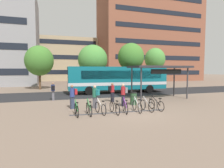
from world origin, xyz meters
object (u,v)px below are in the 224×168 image
(parked_bicycle_black_7, at_px, (156,105))
(commuter_red_pack_2, at_px, (73,95))
(transit_shelter, at_px, (160,68))
(commuter_black_pack_0, at_px, (53,90))
(commuter_grey_pack_1, at_px, (124,93))
(city_bus, at_px, (117,78))
(trash_bin, at_px, (133,98))
(parked_bicycle_silver_6, at_px, (147,105))
(street_tree_1, at_px, (155,59))
(street_tree_3, at_px, (131,57))
(parked_bicycle_purple_4, at_px, (125,107))
(commuter_teal_pack_4, at_px, (95,95))
(parked_bicycle_green_0, at_px, (76,110))
(street_tree_2, at_px, (39,61))
(commuter_black_pack_3, at_px, (112,91))
(parked_bicycle_black_3, at_px, (115,108))
(parked_bicycle_white_2, at_px, (100,108))
(parked_bicycle_silver_5, at_px, (137,106))
(street_tree_0, at_px, (93,60))
(parked_bicycle_green_1, at_px, (89,109))

(parked_bicycle_black_7, xyz_separation_m, commuter_red_pack_2, (-5.50, 2.30, 0.62))
(transit_shelter, xyz_separation_m, commuter_black_pack_0, (-10.04, 1.86, -2.03))
(commuter_grey_pack_1, xyz_separation_m, commuter_red_pack_2, (-3.86, 0.24, -0.01))
(city_bus, bearing_deg, trash_bin, 82.24)
(parked_bicycle_silver_6, distance_m, commuter_red_pack_2, 5.34)
(street_tree_1, xyz_separation_m, street_tree_3, (-6.31, -3.77, -0.03))
(commuter_red_pack_2, bearing_deg, parked_bicycle_purple_4, 124.24)
(commuter_grey_pack_1, relative_size, commuter_teal_pack_4, 1.03)
(parked_bicycle_silver_6, bearing_deg, street_tree_1, -36.79)
(city_bus, relative_size, parked_bicycle_silver_6, 7.04)
(parked_bicycle_green_0, relative_size, parked_bicycle_black_7, 1.00)
(commuter_black_pack_0, distance_m, street_tree_2, 11.69)
(commuter_black_pack_3, distance_m, street_tree_2, 15.36)
(city_bus, relative_size, parked_bicycle_black_3, 7.03)
(commuter_grey_pack_1, distance_m, street_tree_2, 17.39)
(commuter_black_pack_0, xyz_separation_m, street_tree_1, (17.52, 11.51, 3.79))
(parked_bicycle_black_3, relative_size, trash_bin, 1.67)
(commuter_grey_pack_1, height_order, commuter_black_pack_3, commuter_grey_pack_1)
(parked_bicycle_green_0, xyz_separation_m, parked_bicycle_white_2, (1.52, 0.02, 0.00))
(parked_bicycle_green_0, xyz_separation_m, parked_bicycle_silver_5, (4.02, -0.16, 0.00))
(trash_bin, bearing_deg, commuter_teal_pack_4, -171.76)
(street_tree_1, bearing_deg, street_tree_0, -166.07)
(commuter_grey_pack_1, distance_m, trash_bin, 1.16)
(commuter_red_pack_2, xyz_separation_m, commuter_black_pack_3, (3.64, 1.94, -0.04))
(commuter_black_pack_3, xyz_separation_m, street_tree_2, (-6.59, 13.50, 3.18))
(commuter_grey_pack_1, bearing_deg, parked_bicycle_green_0, 46.80)
(parked_bicycle_purple_4, bearing_deg, street_tree_2, 29.76)
(parked_bicycle_white_2, bearing_deg, parked_bicycle_green_1, 81.90)
(parked_bicycle_black_7, relative_size, trash_bin, 1.67)
(city_bus, height_order, parked_bicycle_silver_6, city_bus)
(city_bus, bearing_deg, street_tree_1, -139.09)
(parked_bicycle_silver_6, bearing_deg, parked_bicycle_green_0, 83.92)
(transit_shelter, relative_size, commuter_red_pack_2, 3.34)
(commuter_grey_pack_1, height_order, commuter_teal_pack_4, commuter_grey_pack_1)
(transit_shelter, relative_size, commuter_grey_pack_1, 3.32)
(parked_bicycle_silver_6, xyz_separation_m, street_tree_0, (-0.42, 15.23, 3.90))
(street_tree_2, bearing_deg, parked_bicycle_silver_5, -68.71)
(parked_bicycle_green_1, distance_m, parked_bicycle_white_2, 0.74)
(parked_bicycle_white_2, xyz_separation_m, parked_bicycle_silver_6, (3.27, -0.15, 0.00))
(street_tree_0, bearing_deg, transit_shelter, -67.06)
(parked_bicycle_black_3, height_order, commuter_teal_pack_4, commuter_teal_pack_4)
(city_bus, xyz_separation_m, parked_bicycle_white_2, (-4.83, -10.22, -1.39))
(commuter_teal_pack_4, height_order, street_tree_3, street_tree_3)
(parked_bicycle_silver_6, xyz_separation_m, commuter_black_pack_0, (-6.05, 6.67, 0.59))
(parked_bicycle_green_0, height_order, trash_bin, trash_bin)
(trash_bin, height_order, street_tree_1, street_tree_1)
(city_bus, xyz_separation_m, parked_bicycle_silver_5, (-2.33, -10.40, -1.39))
(parked_bicycle_black_3, distance_m, transit_shelter, 8.42)
(city_bus, distance_m, parked_bicycle_silver_5, 10.75)
(parked_bicycle_silver_6, bearing_deg, street_tree_2, 18.91)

